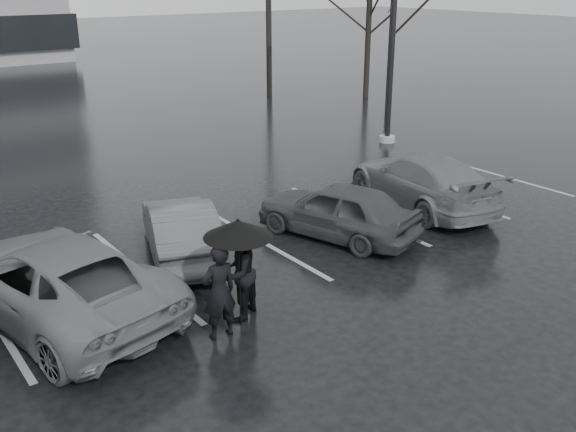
# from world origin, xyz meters

# --- Properties ---
(ground) EXTENTS (160.00, 160.00, 0.00)m
(ground) POSITION_xyz_m (0.00, 0.00, 0.00)
(ground) COLOR black
(ground) RESTS_ON ground
(car_main) EXTENTS (2.54, 3.98, 1.26)m
(car_main) POSITION_xyz_m (2.13, 1.65, 0.63)
(car_main) COLOR black
(car_main) RESTS_ON ground
(car_west_a) EXTENTS (2.43, 3.90, 1.21)m
(car_west_a) POSITION_xyz_m (-1.17, 2.74, 0.61)
(car_west_a) COLOR #313134
(car_west_a) RESTS_ON ground
(car_west_b) EXTENTS (3.30, 5.42, 1.40)m
(car_west_b) POSITION_xyz_m (-4.03, 1.78, 0.70)
(car_west_b) COLOR #4B4B4E
(car_west_b) RESTS_ON ground
(car_east) EXTENTS (2.73, 4.89, 1.34)m
(car_east) POSITION_xyz_m (5.18, 1.96, 0.67)
(car_east) COLOR #4B4B4E
(car_east) RESTS_ON ground
(pedestrian_left) EXTENTS (0.60, 0.41, 1.61)m
(pedestrian_left) POSITION_xyz_m (-2.16, -0.46, 0.80)
(pedestrian_left) COLOR black
(pedestrian_left) RESTS_ON ground
(pedestrian_right) EXTENTS (1.04, 0.98, 1.70)m
(pedestrian_right) POSITION_xyz_m (-1.59, -0.10, 0.85)
(pedestrian_right) COLOR black
(pedestrian_right) RESTS_ON ground
(umbrella) EXTENTS (1.13, 1.13, 1.91)m
(umbrella) POSITION_xyz_m (-1.69, -0.34, 1.74)
(umbrella) COLOR black
(umbrella) RESTS_ON ground
(lamp_post) EXTENTS (0.55, 0.55, 9.99)m
(lamp_post) POSITION_xyz_m (9.18, 7.19, 4.58)
(lamp_post) COLOR #959497
(lamp_post) RESTS_ON ground
(stall_stripes) EXTENTS (19.72, 5.00, 0.00)m
(stall_stripes) POSITION_xyz_m (-0.80, 2.50, 0.00)
(stall_stripes) COLOR #959597
(stall_stripes) RESTS_ON ground
(tree_east) EXTENTS (0.26, 0.26, 8.00)m
(tree_east) POSITION_xyz_m (12.00, 10.00, 4.00)
(tree_east) COLOR black
(tree_east) RESTS_ON ground
(tree_ne) EXTENTS (0.26, 0.26, 7.00)m
(tree_ne) POSITION_xyz_m (14.50, 14.00, 3.50)
(tree_ne) COLOR black
(tree_ne) RESTS_ON ground
(tree_north) EXTENTS (0.26, 0.26, 8.50)m
(tree_north) POSITION_xyz_m (11.00, 17.00, 4.25)
(tree_north) COLOR black
(tree_north) RESTS_ON ground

